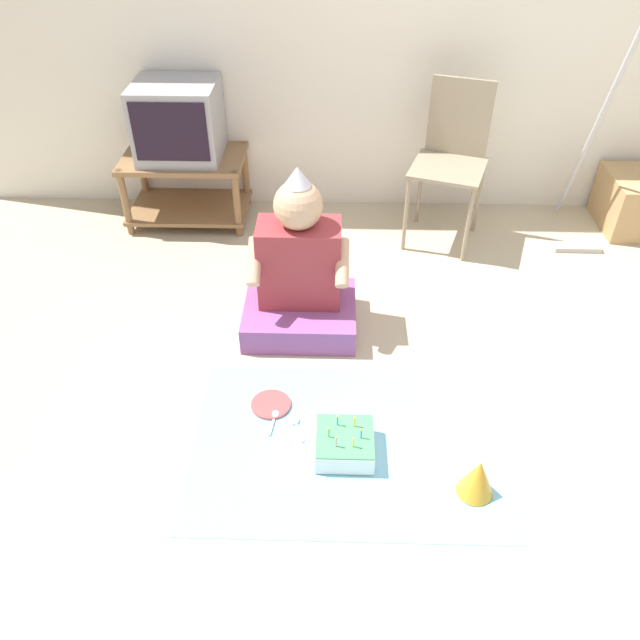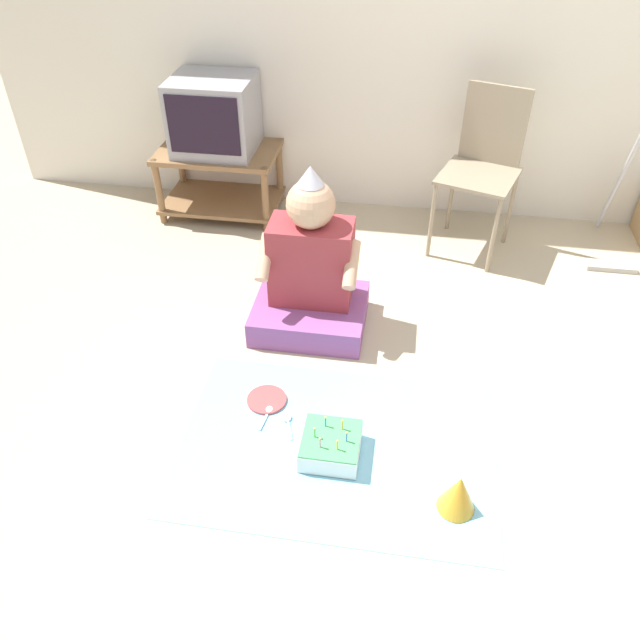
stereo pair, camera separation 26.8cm
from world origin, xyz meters
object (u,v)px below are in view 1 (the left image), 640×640
at_px(tv, 178,121).
at_px(person_seated, 300,276).
at_px(dust_mop, 587,181).
at_px(paper_plate, 271,404).
at_px(party_hat_blue, 478,477).
at_px(folding_chair, 452,152).
at_px(birthday_cake, 345,444).

height_order(tv, person_seated, tv).
xyz_separation_m(tv, dust_mop, (2.41, -0.20, -0.26)).
relative_size(person_seated, paper_plate, 4.82).
height_order(tv, paper_plate, tv).
xyz_separation_m(person_seated, party_hat_blue, (0.73, -1.03, -0.20)).
distance_m(folding_chair, party_hat_blue, 2.00).
bearing_deg(folding_chair, tv, 174.47).
height_order(dust_mop, party_hat_blue, dust_mop).
xyz_separation_m(party_hat_blue, paper_plate, (-0.83, 0.43, -0.08)).
xyz_separation_m(tv, paper_plate, (0.67, -1.68, -0.64)).
height_order(birthday_cake, party_hat_blue, party_hat_blue).
relative_size(tv, folding_chair, 0.52).
distance_m(dust_mop, birthday_cake, 2.26).
distance_m(folding_chair, dust_mop, 0.81).
relative_size(tv, person_seated, 0.57).
bearing_deg(paper_plate, dust_mop, 40.43).
bearing_deg(birthday_cake, paper_plate, 142.37).
relative_size(tv, party_hat_blue, 2.83).
bearing_deg(person_seated, tv, 125.56).
relative_size(person_seated, birthday_cake, 3.62).
height_order(person_seated, paper_plate, person_seated).
bearing_deg(person_seated, folding_chair, 47.73).
bearing_deg(party_hat_blue, birthday_cake, 160.31).
xyz_separation_m(dust_mop, birthday_cake, (-1.41, -1.73, -0.33)).
bearing_deg(person_seated, party_hat_blue, -54.72).
bearing_deg(tv, birthday_cake, -62.67).
bearing_deg(folding_chair, dust_mop, -2.87).
distance_m(dust_mop, party_hat_blue, 2.14).
bearing_deg(dust_mop, paper_plate, -139.57).
bearing_deg(paper_plate, folding_chair, 58.29).
xyz_separation_m(folding_chair, birthday_cake, (-0.61, -1.77, -0.49)).
xyz_separation_m(dust_mop, person_seated, (-1.64, -0.88, -0.10)).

